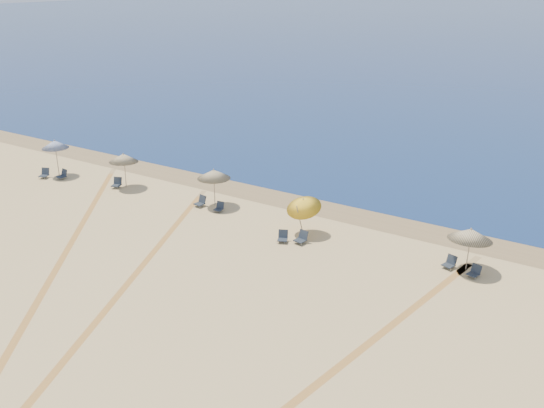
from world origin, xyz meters
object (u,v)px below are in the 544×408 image
Objects in this scene: umbrella_4 at (471,234)px; chair_4 at (219,207)px; umbrella_3 at (303,204)px; chair_1 at (63,175)px; chair_7 at (450,263)px; chair_8 at (475,272)px; chair_0 at (45,174)px; umbrella_0 at (55,144)px; umbrella_2 at (214,174)px; chair_6 at (302,238)px; chair_5 at (283,237)px; chair_3 at (201,202)px; chair_2 at (117,183)px; umbrella_1 at (123,158)px.

umbrella_4 is 3.60× the size of chair_4.
chair_1 is at bearing -177.38° from umbrella_3.
chair_8 is at bearing 4.49° from chair_7.
chair_0 is 1.17× the size of chair_8.
chair_8 is (9.37, 0.09, -1.52)m from umbrella_3.
umbrella_0 is 3.21× the size of chair_0.
umbrella_0 reaches higher than chair_1.
chair_7 is at bearing -1.58° from umbrella_2.
chair_8 is at bearing 17.40° from chair_6.
chair_5 is at bearing -150.70° from chair_7.
umbrella_2 is at bearing 46.06° from chair_3.
chair_4 is at bearing -162.00° from chair_8.
chair_1 is 28.31m from chair_8.
chair_2 is at bearing -173.39° from chair_6.
umbrella_3 is 20.31m from chair_0.
chair_2 is at bearing -161.48° from chair_7.
chair_0 reaches higher than chair_6.
chair_6 is 8.92m from chair_8.
chair_5 is (19.79, -0.04, -0.03)m from chair_0.
chair_1 reaches higher than chair_8.
chair_2 is (-0.48, -0.36, -1.77)m from umbrella_1.
umbrella_0 reaches higher than chair_7.
umbrella_3 is 3.40× the size of chair_1.
umbrella_3 is 2.95× the size of chair_2.
umbrella_4 is 3.07× the size of chair_7.
chair_6 is at bearing -63.04° from umbrella_3.
umbrella_2 is at bearing 176.13° from chair_6.
umbrella_3 reaches higher than chair_2.
chair_6 reaches higher than chair_5.
umbrella_3 is at bearing -17.71° from chair_0.
chair_5 is at bearing -2.70° from umbrella_0.
chair_6 is at bearing -20.64° from chair_0.
chair_1 is (1.28, 0.52, -0.01)m from chair_0.
umbrella_0 is at bearing -160.47° from chair_8.
chair_2 is (-14.36, -0.09, -1.49)m from umbrella_3.
chair_2 is at bearing -143.20° from umbrella_1.
chair_5 is at bearing -4.87° from chair_3.
chair_3 is at bearing -162.22° from chair_8.
chair_6 reaches higher than chair_7.
chair_5 is at bearing -106.29° from umbrella_3.
chair_4 is (14.29, 1.57, -0.04)m from chair_0.
umbrella_1 is 1.00× the size of umbrella_3.
chair_1 is at bearing -167.36° from umbrella_1.
chair_3 reaches higher than chair_5.
chair_3 is 0.99× the size of chair_7.
chair_2 is at bearing -168.43° from chair_3.
umbrella_1 reaches higher than chair_3.
chair_6 is at bearing -24.28° from chair_2.
chair_5 is at bearing -7.17° from umbrella_1.
chair_0 is 29.61m from chair_8.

